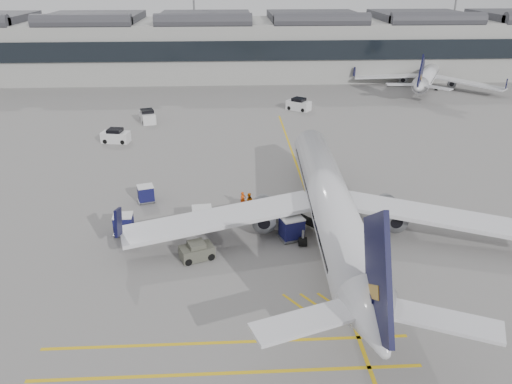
{
  "coord_description": "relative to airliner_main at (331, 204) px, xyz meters",
  "views": [
    {
      "loc": [
        2.46,
        -33.66,
        20.53
      ],
      "look_at": [
        4.46,
        3.06,
        4.0
      ],
      "focal_mm": 35.0,
      "sensor_mm": 36.0,
      "label": 1
    }
  ],
  "objects": [
    {
      "name": "ground",
      "position": [
        -10.55,
        -2.73,
        -2.91
      ],
      "size": [
        220.0,
        220.0,
        0.0
      ],
      "primitive_type": "plane",
      "color": "gray",
      "rests_on": "ground"
    },
    {
      "name": "terminal",
      "position": [
        -10.55,
        69.19,
        3.23
      ],
      "size": [
        200.0,
        20.45,
        12.4
      ],
      "color": "#9E9E99",
      "rests_on": "ground"
    },
    {
      "name": "apron_markings",
      "position": [
        -0.55,
        7.27,
        -2.9
      ],
      "size": [
        0.25,
        60.0,
        0.01
      ],
      "primitive_type": "cube",
      "color": "gold",
      "rests_on": "ground"
    },
    {
      "name": "airliner_main",
      "position": [
        0.0,
        0.0,
        0.0
      ],
      "size": [
        34.06,
        37.27,
        9.9
      ],
      "rotation": [
        0.0,
        0.0,
        -0.04
      ],
      "color": "silver",
      "rests_on": "ground"
    },
    {
      "name": "airliner_far",
      "position": [
        28.98,
        55.16,
        -0.58
      ],
      "size": [
        24.62,
        27.16,
        7.92
      ],
      "rotation": [
        0.0,
        0.0,
        -0.48
      ],
      "color": "silver",
      "rests_on": "ground"
    },
    {
      "name": "belt_loader",
      "position": [
        -3.85,
        1.87,
        -2.31
      ],
      "size": [
        5.18,
        2.79,
        2.05
      ],
      "rotation": [
        0.0,
        0.0,
        -0.29
      ],
      "color": "beige",
      "rests_on": "ground"
    },
    {
      "name": "baggage_cart_a",
      "position": [
        -3.2,
        -0.45,
        -1.84
      ],
      "size": [
        2.28,
        2.06,
        2.0
      ],
      "rotation": [
        0.0,
        0.0,
        0.3
      ],
      "color": "gray",
      "rests_on": "ground"
    },
    {
      "name": "baggage_cart_b",
      "position": [
        -10.64,
        2.04,
        -1.9
      ],
      "size": [
        1.92,
        1.64,
        1.88
      ],
      "rotation": [
        0.0,
        0.0,
        0.1
      ],
      "color": "gray",
      "rests_on": "ground"
    },
    {
      "name": "baggage_cart_c",
      "position": [
        -16.26,
        7.48,
        -2.02
      ],
      "size": [
        1.89,
        1.7,
        1.67
      ],
      "rotation": [
        0.0,
        0.0,
        0.29
      ],
      "color": "gray",
      "rests_on": "ground"
    },
    {
      "name": "baggage_cart_d",
      "position": [
        -17.18,
        1.18,
        -1.95
      ],
      "size": [
        1.78,
        1.5,
        1.79
      ],
      "rotation": [
        0.0,
        0.0,
        0.06
      ],
      "color": "gray",
      "rests_on": "ground"
    },
    {
      "name": "ramp_agent_a",
      "position": [
        -7.03,
        5.66,
        -2.1
      ],
      "size": [
        0.7,
        0.61,
        1.61
      ],
      "primitive_type": "imported",
      "rotation": [
        0.0,
        0.0,
        0.48
      ],
      "color": "#DA480B",
      "rests_on": "ground"
    },
    {
      "name": "ramp_agent_b",
      "position": [
        -6.49,
        5.2,
        -2.05
      ],
      "size": [
        0.84,
        0.65,
        1.72
      ],
      "primitive_type": "imported",
      "rotation": [
        0.0,
        0.0,
        3.15
      ],
      "color": "orange",
      "rests_on": "ground"
    },
    {
      "name": "pushback_tug",
      "position": [
        -10.85,
        -3.06,
        -2.28
      ],
      "size": [
        2.9,
        2.33,
        1.41
      ],
      "rotation": [
        0.0,
        0.0,
        0.37
      ],
      "color": "#515245",
      "rests_on": "ground"
    },
    {
      "name": "safety_cone_nose",
      "position": [
        0.35,
        17.77,
        -2.68
      ],
      "size": [
        0.33,
        0.33,
        0.45
      ],
      "primitive_type": "cone",
      "color": "#F24C0A",
      "rests_on": "ground"
    },
    {
      "name": "safety_cone_engine",
      "position": [
        1.92,
        6.72,
        -2.65
      ],
      "size": [
        0.37,
        0.37,
        0.51
      ],
      "primitive_type": "cone",
      "color": "#F24C0A",
      "rests_on": "ground"
    },
    {
      "name": "service_van_left",
      "position": [
        -22.81,
        25.95,
        -2.11
      ],
      "size": [
        3.73,
        2.33,
        1.79
      ],
      "rotation": [
        0.0,
        0.0,
        -0.18
      ],
      "color": "silver",
      "rests_on": "ground"
    },
    {
      "name": "service_van_mid",
      "position": [
        -20.04,
        34.98,
        -2.07
      ],
      "size": [
        2.88,
        4.06,
        1.89
      ],
      "rotation": [
        0.0,
        0.0,
        1.88
      ],
      "color": "silver",
      "rests_on": "ground"
    },
    {
      "name": "service_van_right",
      "position": [
        2.86,
        40.67,
        -2.06
      ],
      "size": [
        4.07,
        3.69,
        1.9
      ],
      "rotation": [
        0.0,
        0.0,
        -0.64
      ],
      "color": "silver",
      "rests_on": "ground"
    }
  ]
}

